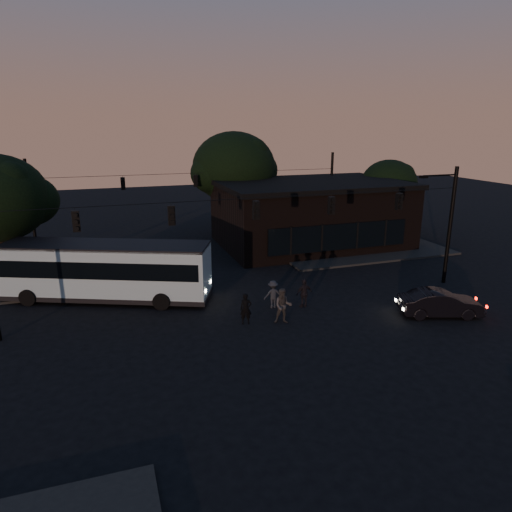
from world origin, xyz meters
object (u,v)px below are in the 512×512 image
object	(u,v)px
pedestrian_b	(283,306)
pedestrian_d	(273,294)
pedestrian_a	(246,309)
pedestrian_c	(304,293)
bus	(106,268)
building	(311,213)
car	(440,303)

from	to	relation	value
pedestrian_b	pedestrian_d	bearing A→B (deg)	102.18
pedestrian_a	pedestrian_d	world-z (taller)	pedestrian_a
pedestrian_c	bus	bearing A→B (deg)	-31.42
bus	pedestrian_d	size ratio (longest dim) A/B	7.62
bus	pedestrian_d	xyz separation A→B (m)	(8.73, -4.35, -1.10)
pedestrian_a	pedestrian_d	xyz separation A→B (m)	(2.10, 1.60, -0.03)
pedestrian_a	pedestrian_b	distance (m)	1.93
building	pedestrian_d	distance (m)	14.93
building	pedestrian_b	xyz separation A→B (m)	(-8.38, -14.48, -1.77)
bus	car	xyz separation A→B (m)	(16.85, -8.32, -1.19)
car	pedestrian_c	distance (m)	7.31
bus	pedestrian_b	bearing A→B (deg)	-14.04
bus	pedestrian_c	bearing A→B (deg)	-1.69
car	building	bearing A→B (deg)	18.58
pedestrian_b	pedestrian_c	bearing A→B (deg)	58.49
building	bus	distance (m)	18.70
car	pedestrian_d	bearing A→B (deg)	82.54
bus	pedestrian_c	world-z (taller)	bus
bus	pedestrian_a	distance (m)	8.97
building	pedestrian_a	xyz separation A→B (m)	(-10.23, -13.97, -1.88)
building	pedestrian_a	distance (m)	17.42
building	pedestrian_a	bearing A→B (deg)	-126.22
pedestrian_d	car	bearing A→B (deg)	155.78
bus	pedestrian_c	size ratio (longest dim) A/B	7.29
bus	pedestrian_c	xyz separation A→B (m)	(10.43, -4.84, -1.07)
pedestrian_b	car	bearing A→B (deg)	6.13
bus	car	distance (m)	18.83
pedestrian_c	car	bearing A→B (deg)	145.00
pedestrian_b	pedestrian_d	world-z (taller)	pedestrian_b
pedestrian_b	pedestrian_c	world-z (taller)	pedestrian_b
car	pedestrian_c	bearing A→B (deg)	80.16
bus	pedestrian_b	size ratio (longest dim) A/B	6.45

